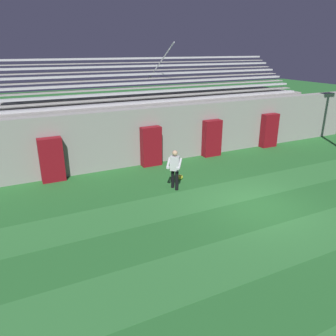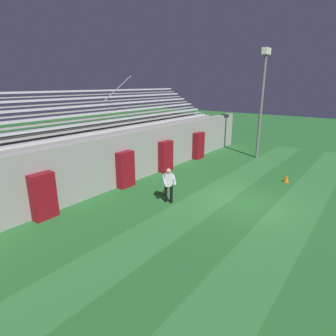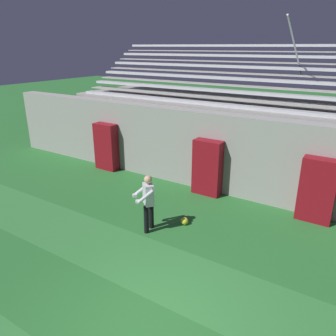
{
  "view_description": "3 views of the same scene",
  "coord_description": "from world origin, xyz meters",
  "px_view_note": "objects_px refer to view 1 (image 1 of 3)",
  "views": [
    {
      "loc": [
        -7.8,
        -8.31,
        5.54
      ],
      "look_at": [
        -2.05,
        3.48,
        0.71
      ],
      "focal_mm": 35.0,
      "sensor_mm": 36.0,
      "label": 1
    },
    {
      "loc": [
        -11.86,
        -4.56,
        5.41
      ],
      "look_at": [
        -1.2,
        3.52,
        1.36
      ],
      "focal_mm": 30.0,
      "sensor_mm": 36.0,
      "label": 2
    },
    {
      "loc": [
        2.77,
        -3.74,
        4.93
      ],
      "look_at": [
        -2.47,
        4.49,
        1.28
      ],
      "focal_mm": 35.0,
      "sensor_mm": 36.0,
      "label": 3
    }
  ],
  "objects_px": {
    "padding_pillar_gate_right": "(212,138)",
    "padding_pillar_gate_left": "(151,146)",
    "soccer_ball": "(180,177)",
    "padding_pillar_far_left": "(52,160)",
    "goalkeeper": "(175,167)",
    "padding_pillar_far_right": "(269,130)"
  },
  "relations": [
    {
      "from": "padding_pillar_gate_right",
      "to": "padding_pillar_gate_left",
      "type": "bearing_deg",
      "value": 180.0
    },
    {
      "from": "soccer_ball",
      "to": "padding_pillar_far_right",
      "type": "bearing_deg",
      "value": 17.94
    },
    {
      "from": "padding_pillar_far_left",
      "to": "goalkeeper",
      "type": "relative_size",
      "value": 1.17
    },
    {
      "from": "padding_pillar_far_left",
      "to": "soccer_ball",
      "type": "xyz_separation_m",
      "value": [
        5.11,
        -2.3,
        -0.87
      ]
    },
    {
      "from": "padding_pillar_gate_left",
      "to": "goalkeeper",
      "type": "distance_m",
      "value": 3.14
    },
    {
      "from": "padding_pillar_far_right",
      "to": "soccer_ball",
      "type": "bearing_deg",
      "value": -162.06
    },
    {
      "from": "padding_pillar_gate_left",
      "to": "padding_pillar_far_left",
      "type": "relative_size",
      "value": 1.0
    },
    {
      "from": "padding_pillar_far_right",
      "to": "goalkeeper",
      "type": "xyz_separation_m",
      "value": [
        -7.82,
        -3.12,
        -0.02
      ]
    },
    {
      "from": "padding_pillar_far_right",
      "to": "goalkeeper",
      "type": "height_order",
      "value": "padding_pillar_far_right"
    },
    {
      "from": "goalkeeper",
      "to": "soccer_ball",
      "type": "relative_size",
      "value": 7.59
    },
    {
      "from": "padding_pillar_gate_left",
      "to": "padding_pillar_far_left",
      "type": "distance_m",
      "value": 4.68
    },
    {
      "from": "padding_pillar_far_left",
      "to": "padding_pillar_far_right",
      "type": "height_order",
      "value": "same"
    },
    {
      "from": "padding_pillar_far_left",
      "to": "goalkeeper",
      "type": "bearing_deg",
      "value": -35.41
    },
    {
      "from": "padding_pillar_gate_left",
      "to": "soccer_ball",
      "type": "distance_m",
      "value": 2.5
    },
    {
      "from": "padding_pillar_gate_right",
      "to": "soccer_ball",
      "type": "distance_m",
      "value": 3.98
    },
    {
      "from": "padding_pillar_gate_right",
      "to": "padding_pillar_far_left",
      "type": "height_order",
      "value": "same"
    },
    {
      "from": "padding_pillar_gate_right",
      "to": "padding_pillar_far_left",
      "type": "distance_m",
      "value": 8.23
    },
    {
      "from": "goalkeeper",
      "to": "padding_pillar_gate_right",
      "type": "bearing_deg",
      "value": 39.14
    },
    {
      "from": "padding_pillar_gate_right",
      "to": "padding_pillar_far_right",
      "type": "bearing_deg",
      "value": 0.0
    },
    {
      "from": "soccer_ball",
      "to": "padding_pillar_gate_left",
      "type": "bearing_deg",
      "value": 100.38
    },
    {
      "from": "goalkeeper",
      "to": "soccer_ball",
      "type": "distance_m",
      "value": 1.38
    },
    {
      "from": "padding_pillar_gate_left",
      "to": "goalkeeper",
      "type": "xyz_separation_m",
      "value": [
        -0.29,
        -3.12,
        -0.02
      ]
    }
  ]
}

